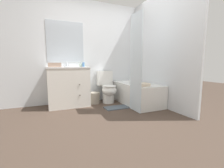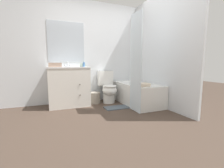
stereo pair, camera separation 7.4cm
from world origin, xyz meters
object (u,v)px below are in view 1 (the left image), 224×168
Objects in this scene: toilet at (108,88)px; sink_faucet at (67,65)px; bath_towel_folded at (142,85)px; bath_mat at (118,107)px; wastebasket at (94,98)px; bathtub at (136,93)px; hand_towel_folded at (55,65)px; tissue_box at (82,65)px; soap_dispenser at (83,64)px; vanity_cabinet at (69,86)px.

sink_faucet is at bearing 165.23° from toilet.
sink_faucet reaches higher than bath_towel_folded.
sink_faucet is 1.55m from bath_mat.
bathtub is at bearing -23.42° from wastebasket.
tissue_box is at bearing 23.27° from hand_towel_folded.
bath_mat is at bearing -39.23° from sink_faucet.
sink_faucet is 1.79m from bathtub.
tissue_box is 0.97× the size of soap_dispenser.
soap_dispenser is (-1.19, 0.42, 0.70)m from bathtub.
wastebasket is at bearing 156.58° from bathtub.
soap_dispenser is at bearing 160.55° from bathtub.
sink_faucet is 0.36m from tissue_box.
toilet reaches higher than bathtub.
vanity_cabinet is 0.58m from hand_towel_folded.
bath_mat is (0.03, -0.54, -0.35)m from toilet.
toilet is 1.35m from hand_towel_folded.
bath_mat is (1.25, -0.42, -0.93)m from hand_towel_folded.
bathtub is (1.54, -0.42, -0.21)m from vanity_cabinet.
wastebasket is 2.05× the size of soap_dispenser.
soap_dispenser is at bearing 15.12° from hand_towel_folded.
toilet is at bearing 148.22° from bathtub.
sink_faucet is 0.55× the size of hand_towel_folded.
vanity_cabinet reaches higher than bathtub.
vanity_cabinet is 3.30× the size of wastebasket.
bath_mat is (-0.42, 0.28, -0.52)m from bath_towel_folded.
soap_dispenser is at bearing 140.20° from bath_towel_folded.
soap_dispenser reaches higher than hand_towel_folded.
soap_dispenser reaches higher than toilet.
soap_dispenser is (-0.59, 0.05, 0.59)m from toilet.
wastebasket is at bearing -1.06° from vanity_cabinet.
tissue_box reaches higher than bath_mat.
bath_towel_folded is at bearing -33.14° from bath_mat.
tissue_box reaches higher than bathtub.
tissue_box is (-0.25, 0.11, 0.80)m from wastebasket.
bathtub is 1.96m from hand_towel_folded.
hand_towel_folded is (-0.63, -0.27, 0.00)m from tissue_box.
sink_faucet is at bearing 163.44° from tissue_box.
bath_towel_folded is (0.80, -0.86, 0.39)m from wastebasket.
sink_faucet is at bearing 140.77° from bath_mat.
sink_faucet is at bearing 90.00° from vanity_cabinet.
tissue_box is 0.44× the size of bath_towel_folded.
hand_towel_folded reaches higher than toilet.
vanity_cabinet reaches higher than bath_mat.
bathtub is 10.79× the size of tissue_box.
bath_towel_folded reaches higher than wastebasket.
vanity_cabinet is 3.51× the size of hand_towel_folded.
sink_faucet is 0.49× the size of bath_towel_folded.
vanity_cabinet is 6.77× the size of soap_dispenser.
soap_dispenser is at bearing -85.66° from tissue_box.
soap_dispenser is (-0.24, 0.01, 0.82)m from wastebasket.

